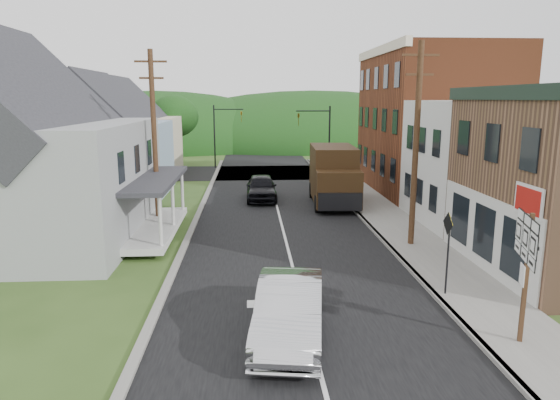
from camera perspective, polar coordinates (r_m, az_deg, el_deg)
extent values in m
plane|color=#2D4719|center=(19.13, 1.70, -8.66)|extent=(120.00, 120.00, 0.00)
cube|color=black|center=(28.70, -0.10, -1.77)|extent=(9.00, 90.00, 0.02)
cube|color=black|center=(45.39, -1.38, 3.16)|extent=(60.00, 9.00, 0.02)
cube|color=slate|center=(27.74, 12.42, -2.35)|extent=(2.80, 55.00, 0.15)
cube|color=slate|center=(27.40, 9.70, -2.42)|extent=(0.20, 55.00, 0.15)
cube|color=slate|center=(26.86, -9.80, -2.74)|extent=(0.30, 55.00, 0.12)
cube|color=silver|center=(28.69, 23.43, 3.87)|extent=(8.00, 7.00, 6.50)
cube|color=brown|center=(37.25, 17.05, 8.56)|extent=(8.00, 12.00, 10.00)
cube|color=gray|center=(26.31, -26.62, 1.88)|extent=(10.00, 12.00, 5.50)
cube|color=#87A1B8|center=(36.34, -18.43, 4.46)|extent=(7.00, 8.00, 5.00)
cube|color=beige|center=(45.16, -16.16, 5.86)|extent=(7.00, 8.00, 5.00)
cylinder|color=#472D19|center=(22.68, 15.26, 5.81)|extent=(0.26, 0.26, 9.00)
cube|color=#472D19|center=(22.65, 15.80, 15.67)|extent=(1.60, 0.10, 0.10)
cube|color=#472D19|center=(22.60, 15.68, 13.65)|extent=(1.20, 0.10, 0.10)
cylinder|color=#472D19|center=(26.41, -14.15, 6.62)|extent=(0.26, 0.26, 9.00)
cube|color=#472D19|center=(26.39, -14.58, 15.08)|extent=(1.60, 0.10, 0.10)
cube|color=#472D19|center=(26.35, -14.49, 13.35)|extent=(1.20, 0.10, 0.10)
cylinder|color=black|center=(42.07, 5.65, 6.56)|extent=(0.14, 0.14, 6.00)
cylinder|color=black|center=(41.73, 3.79, 10.13)|extent=(2.80, 0.10, 0.10)
imported|color=olive|center=(41.62, 2.12, 9.17)|extent=(0.16, 0.20, 1.00)
cylinder|color=black|center=(48.63, -7.49, 7.18)|extent=(0.14, 0.14, 6.00)
cylinder|color=black|center=(48.43, -5.90, 10.28)|extent=(2.80, 0.10, 0.10)
imported|color=olive|center=(48.42, -4.44, 9.48)|extent=(0.16, 0.20, 1.00)
cylinder|color=#382616|center=(41.88, -28.04, 4.39)|extent=(0.36, 0.36, 4.76)
ellipsoid|color=#163810|center=(41.67, -28.50, 9.26)|extent=(5.80, 5.80, 4.93)
cylinder|color=#382616|center=(50.63, -11.89, 6.02)|extent=(0.36, 0.36, 3.92)
ellipsoid|color=#163810|center=(50.45, -12.03, 9.34)|extent=(4.80, 4.80, 4.08)
ellipsoid|color=#163810|center=(73.20, -2.21, 6.34)|extent=(90.00, 30.00, 16.00)
imported|color=silver|center=(14.19, 1.10, -12.44)|extent=(2.45, 5.27, 1.67)
imported|color=black|center=(32.94, -2.15, 1.42)|extent=(1.96, 4.85, 1.65)
cube|color=#301E0D|center=(32.10, 6.04, 3.21)|extent=(2.88, 5.14, 3.31)
cube|color=#301E0D|center=(29.28, 6.68, 1.27)|extent=(2.71, 1.96, 2.17)
cube|color=black|center=(29.36, 6.66, 3.10)|extent=(2.46, 1.49, 0.06)
cube|color=black|center=(28.45, 6.89, -0.21)|extent=(2.51, 0.30, 1.03)
cylinder|color=black|center=(29.44, 4.30, -0.44)|extent=(0.37, 1.04, 1.03)
cylinder|color=black|center=(29.74, 8.90, -0.43)|extent=(0.37, 1.04, 1.03)
cylinder|color=black|center=(33.90, 3.66, 1.16)|extent=(0.37, 1.04, 1.03)
cylinder|color=black|center=(34.16, 7.66, 1.16)|extent=(0.37, 1.04, 1.03)
cube|color=#472D19|center=(14.83, 26.28, -8.07)|extent=(0.14, 0.14, 3.56)
cube|color=black|center=(14.50, 26.44, -3.89)|extent=(0.60, 1.97, 0.08)
cube|color=white|center=(13.71, 27.14, -2.81)|extent=(0.17, 0.54, 0.22)
cube|color=white|center=(13.82, 26.96, -4.65)|extent=(0.19, 0.59, 0.56)
cube|color=white|center=(13.95, 26.79, -6.46)|extent=(0.17, 0.54, 0.28)
cube|color=white|center=(14.38, 26.45, -2.13)|extent=(0.17, 0.54, 0.22)
cube|color=white|center=(14.49, 26.29, -3.89)|extent=(0.19, 0.59, 0.56)
cube|color=white|center=(14.61, 26.13, -5.62)|extent=(0.17, 0.54, 0.28)
cube|color=white|center=(15.06, 25.82, -1.50)|extent=(0.17, 0.54, 0.22)
cube|color=white|center=(15.16, 25.67, -3.19)|extent=(0.19, 0.59, 0.56)
cube|color=white|center=(15.27, 25.52, -4.85)|extent=(0.17, 0.54, 0.28)
cube|color=white|center=(14.77, 25.93, -7.70)|extent=(0.15, 0.45, 0.56)
cylinder|color=black|center=(17.57, 18.62, -6.06)|extent=(0.07, 0.07, 2.65)
cube|color=black|center=(17.25, 18.64, -2.56)|extent=(0.02, 0.78, 0.78)
cube|color=yellow|center=(17.26, 18.69, -2.56)|extent=(0.03, 0.70, 0.70)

